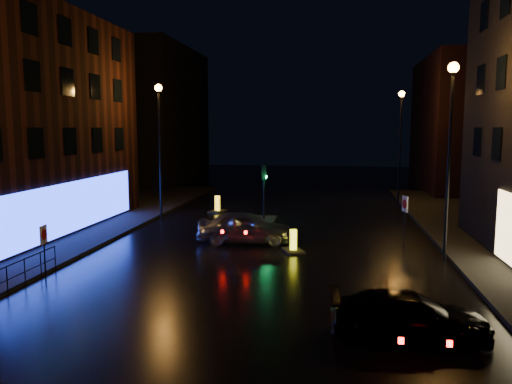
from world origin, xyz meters
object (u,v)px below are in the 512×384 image
at_px(silver_hatchback, 245,227).
at_px(traffic_signal, 264,213).
at_px(bollard_near, 293,247).
at_px(road_sign_left, 44,239).
at_px(bollard_far, 217,209).
at_px(dark_sedan, 410,316).
at_px(road_sign_right, 405,208).

bearing_deg(silver_hatchback, traffic_signal, -4.76).
relative_size(bollard_near, road_sign_left, 0.68).
xyz_separation_m(bollard_near, bollard_far, (-5.98, 10.24, 0.02)).
bearing_deg(dark_sedan, bollard_far, 24.59).
bearing_deg(bollard_far, traffic_signal, -21.41).
height_order(silver_hatchback, road_sign_right, road_sign_right).
bearing_deg(bollard_far, road_sign_right, -18.88).
bearing_deg(bollard_far, bollard_near, -44.42).
bearing_deg(traffic_signal, dark_sedan, -69.28).
bearing_deg(road_sign_left, bollard_far, 72.88).
bearing_deg(road_sign_left, road_sign_right, 23.51).
relative_size(road_sign_left, road_sign_right, 0.88).
bearing_deg(bollard_near, bollard_far, 97.75).
bearing_deg(traffic_signal, bollard_far, 143.31).
height_order(road_sign_left, road_sign_right, road_sign_right).
xyz_separation_m(silver_hatchback, road_sign_left, (-6.35, -7.15, 0.76)).
xyz_separation_m(dark_sedan, bollard_far, (-9.85, 19.27, -0.38)).
xyz_separation_m(traffic_signal, dark_sedan, (6.29, -16.62, 0.12)).
bearing_deg(traffic_signal, bollard_near, -72.29).
bearing_deg(road_sign_left, traffic_signal, 57.24).
bearing_deg(road_sign_right, road_sign_left, 13.17).
height_order(silver_hatchback, dark_sedan, silver_hatchback).
bearing_deg(road_sign_right, silver_hatchback, -8.91).
xyz_separation_m(bollard_far, road_sign_right, (11.26, -7.64, 1.52)).
relative_size(bollard_far, road_sign_right, 0.62).
distance_m(dark_sedan, road_sign_left, 13.19).
xyz_separation_m(bollard_near, road_sign_right, (5.27, 2.60, 1.54)).
xyz_separation_m(silver_hatchback, bollard_near, (2.52, -1.46, -0.57)).
height_order(silver_hatchback, bollard_near, silver_hatchback).
distance_m(dark_sedan, bollard_far, 21.65).
bearing_deg(road_sign_right, dark_sedan, 65.88).
bearing_deg(dark_sedan, road_sign_right, -9.38).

